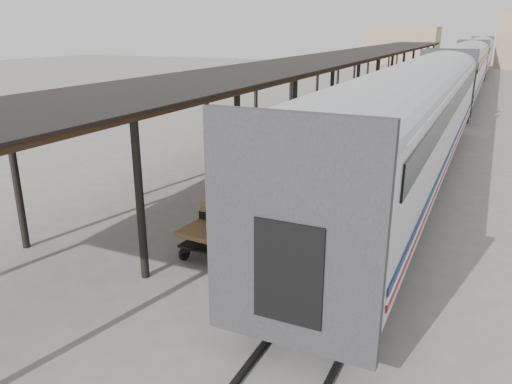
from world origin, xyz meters
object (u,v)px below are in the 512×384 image
Objects in this scene: baggage_cart at (220,229)px; luggage_tug at (351,121)px; pedestrian at (321,120)px; porter at (215,202)px.

baggage_cart is 18.02m from luggage_tug.
pedestrian is at bearing -133.83° from luggage_tug.
porter is 16.88m from pedestrian.
pedestrian reaches higher than luggage_tug.
luggage_tug is at bearing 97.83° from baggage_cart.
baggage_cart is at bearing 96.03° from pedestrian.
porter is at bearing 96.54° from pedestrian.
porter is at bearing -65.01° from baggage_cart.
porter is 0.94× the size of pedestrian.
pedestrian is at bearing 102.56° from baggage_cart.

